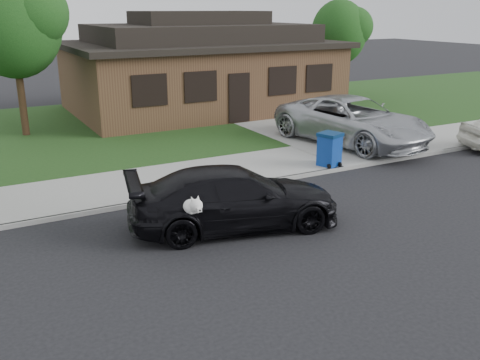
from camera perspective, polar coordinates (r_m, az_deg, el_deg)
ground at (r=12.52m, az=7.61°, el=-5.44°), size 120.00×120.00×0.00m
sidewalk at (r=16.54m, az=-2.50°, el=0.78°), size 60.00×3.00×0.12m
curb at (r=15.27m, az=-0.04°, el=-0.68°), size 60.00×0.12×0.12m
lawn at (r=23.78m, az=-11.00°, el=5.78°), size 60.00×13.00×0.13m
driveway at (r=23.65m, az=5.34°, el=5.98°), size 4.50×13.00×0.14m
sedan at (r=12.39m, az=-0.61°, el=-1.95°), size 5.25×3.04×1.43m
minivan at (r=20.11m, az=11.90°, el=6.22°), size 3.76×6.46×1.69m
recycling_bin at (r=17.20m, az=9.53°, el=3.28°), size 0.81×0.81×1.06m
house at (r=26.71m, az=-4.26°, el=11.86°), size 12.60×8.60×4.65m
tree_0 at (r=22.27m, az=-22.67°, el=15.44°), size 3.78×3.60×6.34m
tree_1 at (r=30.35m, az=10.84°, el=15.32°), size 3.15×3.00×5.25m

